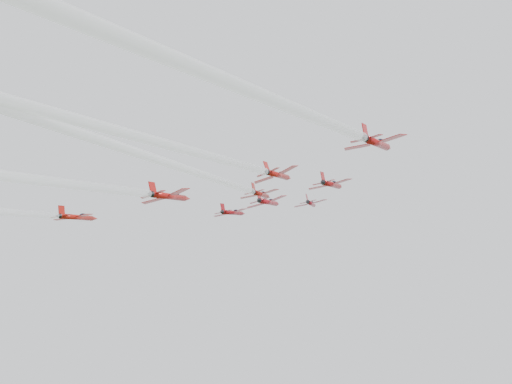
% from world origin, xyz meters
% --- Properties ---
extents(jet_lead, '(8.54, 11.21, 6.19)m').
position_xyz_m(jet_lead, '(3.35, 28.84, 182.68)').
color(jet_lead, maroon).
extents(jet_row2_left, '(8.75, 11.49, 6.35)m').
position_xyz_m(jet_row2_left, '(-11.88, 15.32, 176.03)').
color(jet_row2_left, maroon).
extents(jet_row2_center, '(9.82, 12.90, 7.12)m').
position_xyz_m(jet_row2_center, '(-1.59, 12.65, 174.72)').
color(jet_row2_center, '#AB101A').
extents(jet_row2_right, '(9.88, 12.98, 7.17)m').
position_xyz_m(jet_row2_right, '(14.36, 9.61, 173.23)').
color(jet_row2_right, '#9E0F10').
extents(jet_center, '(8.53, 83.42, 41.84)m').
position_xyz_m(jet_center, '(1.33, -35.46, 150.96)').
color(jet_center, '#9C140E').
extents(jet_rear_right, '(8.83, 86.34, 43.30)m').
position_xyz_m(jet_rear_right, '(10.61, -50.58, 143.51)').
color(jet_rear_right, '#B31511').
extents(jet_rear_farright, '(10.54, 103.00, 51.66)m').
position_xyz_m(jet_rear_farright, '(29.91, -62.96, 137.42)').
color(jet_rear_farright, '#B21112').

